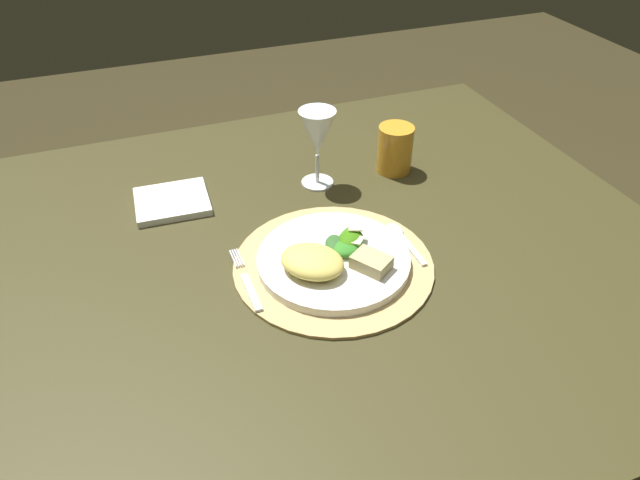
{
  "coord_description": "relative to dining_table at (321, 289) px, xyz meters",
  "views": [
    {
      "loc": [
        -0.28,
        -0.74,
        1.35
      ],
      "look_at": [
        -0.0,
        -0.01,
        0.75
      ],
      "focal_mm": 32.53,
      "sensor_mm": 36.0,
      "label": 1
    }
  ],
  "objects": [
    {
      "name": "napkin",
      "position": [
        -0.22,
        0.22,
        0.11
      ],
      "size": [
        0.14,
        0.13,
        0.01
      ],
      "primitive_type": "cube",
      "rotation": [
        0.0,
        0.0,
        -0.05
      ],
      "color": "white",
      "rests_on": "dining_table"
    },
    {
      "name": "fork",
      "position": [
        -0.15,
        -0.05,
        0.11
      ],
      "size": [
        0.01,
        0.16,
        0.0
      ],
      "color": "silver",
      "rests_on": "placemat"
    },
    {
      "name": "salad_greens",
      "position": [
        0.03,
        -0.04,
        0.13
      ],
      "size": [
        0.08,
        0.09,
        0.03
      ],
      "color": "#386F1B",
      "rests_on": "dinner_plate"
    },
    {
      "name": "placemat",
      "position": [
        -0.0,
        -0.06,
        0.1
      ],
      "size": [
        0.33,
        0.33,
        0.01
      ],
      "primitive_type": "cylinder",
      "color": "tan",
      "rests_on": "dining_table"
    },
    {
      "name": "spoon",
      "position": [
        0.14,
        -0.03,
        0.11
      ],
      "size": [
        0.02,
        0.13,
        0.01
      ],
      "color": "silver",
      "rests_on": "placemat"
    },
    {
      "name": "dining_table",
      "position": [
        0.0,
        0.0,
        0.0
      ],
      "size": [
        1.23,
        1.06,
        0.73
      ],
      "color": "#373319",
      "rests_on": "ground"
    },
    {
      "name": "bread_piece",
      "position": [
        0.05,
        -0.1,
        0.13
      ],
      "size": [
        0.07,
        0.07,
        0.02
      ],
      "primitive_type": "cube",
      "rotation": [
        0.0,
        0.0,
        5.3
      ],
      "color": "tan",
      "rests_on": "dinner_plate"
    },
    {
      "name": "pasta_serving",
      "position": [
        -0.04,
        -0.08,
        0.14
      ],
      "size": [
        0.13,
        0.13,
        0.03
      ],
      "primitive_type": "ellipsoid",
      "rotation": [
        0.0,
        0.0,
        2.32
      ],
      "color": "#E2CA5D",
      "rests_on": "dinner_plate"
    },
    {
      "name": "dinner_plate",
      "position": [
        -0.0,
        -0.06,
        0.11
      ],
      "size": [
        0.25,
        0.25,
        0.02
      ],
      "primitive_type": "cylinder",
      "color": "silver",
      "rests_on": "placemat"
    },
    {
      "name": "amber_tumbler",
      "position": [
        0.23,
        0.19,
        0.15
      ],
      "size": [
        0.07,
        0.07,
        0.1
      ],
      "primitive_type": "cylinder",
      "color": "orange",
      "rests_on": "dining_table"
    },
    {
      "name": "ground_plane",
      "position": [
        0.0,
        0.0,
        -0.63
      ],
      "size": [
        6.0,
        6.0,
        0.0
      ],
      "primitive_type": "plane",
      "color": "#312A16"
    },
    {
      "name": "wine_glass",
      "position": [
        0.07,
        0.19,
        0.21
      ],
      "size": [
        0.07,
        0.07,
        0.16
      ],
      "color": "silver",
      "rests_on": "dining_table"
    }
  ]
}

